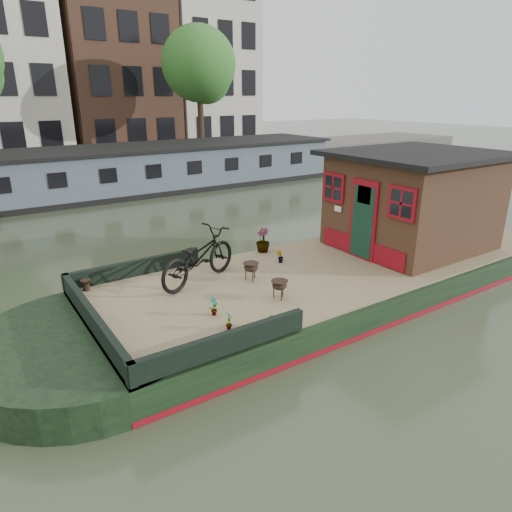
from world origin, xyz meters
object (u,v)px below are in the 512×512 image
potted_plant_a (214,306)px  brazier_front (279,290)px  cabin (413,199)px  brazier_rear (251,271)px  bicycle (198,257)px

potted_plant_a → brazier_front: size_ratio=0.95×
cabin → potted_plant_a: cabin is taller
cabin → potted_plant_a: 6.30m
brazier_rear → cabin: bearing=-3.8°
cabin → brazier_rear: cabin is taller
cabin → brazier_rear: size_ratio=10.32×
potted_plant_a → cabin: bearing=6.5°
potted_plant_a → brazier_front: (1.40, -0.08, 0.01)m
potted_plant_a → brazier_rear: bearing=34.8°
cabin → potted_plant_a: bearing=-173.5°
potted_plant_a → brazier_rear: size_ratio=0.92×
cabin → bicycle: bearing=171.6°
bicycle → brazier_rear: 1.16m
bicycle → brazier_front: bicycle is taller
bicycle → potted_plant_a: (-0.49, -1.54, -0.38)m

